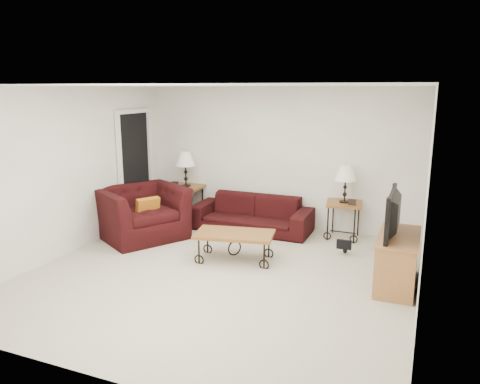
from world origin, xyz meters
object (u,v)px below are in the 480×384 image
object	(u,v)px
tv_stand	(397,261)
television	(399,213)
coffee_table	(235,247)
side_table_left	(186,203)
side_table_right	(343,220)
lamp_left	(186,169)
backpack	(346,240)
lamp_right	(345,184)
sofa	(252,214)
armchair	(142,213)

from	to	relation	value
tv_stand	television	bearing A→B (deg)	180.00
coffee_table	television	size ratio (longest dim) A/B	1.13
side_table_left	side_table_right	size ratio (longest dim) A/B	1.06
lamp_left	television	world-z (taller)	lamp_left
tv_stand	backpack	xyz separation A→B (m)	(-0.80, 0.93, -0.12)
lamp_right	tv_stand	bearing A→B (deg)	-59.84
lamp_right	television	distance (m)	1.93
sofa	coffee_table	xyz separation A→B (m)	(0.29, -1.47, -0.09)
coffee_table	tv_stand	world-z (taller)	tv_stand
side_table_left	lamp_left	bearing A→B (deg)	0.00
side_table_right	lamp_left	distance (m)	3.06
side_table_left	armchair	size ratio (longest dim) A/B	0.49
sofa	television	xyz separation A→B (m)	(2.53, -1.49, 0.65)
sofa	side_table_left	xyz separation A→B (m)	(-1.41, 0.18, 0.02)
coffee_table	lamp_right	bearing A→B (deg)	52.10
sofa	tv_stand	bearing A→B (deg)	-30.38
side_table_left	lamp_right	distance (m)	3.04
side_table_left	television	world-z (taller)	television
sofa	side_table_right	xyz separation A→B (m)	(1.58, 0.18, 0.00)
backpack	tv_stand	bearing A→B (deg)	-33.05
lamp_left	coffee_table	distance (m)	2.49
lamp_right	armchair	size ratio (longest dim) A/B	0.47
side_table_right	tv_stand	bearing A→B (deg)	-59.84
side_table_left	tv_stand	bearing A→B (deg)	-22.93
sofa	side_table_right	size ratio (longest dim) A/B	3.38
lamp_left	television	bearing A→B (deg)	-23.03
tv_stand	television	world-z (taller)	television
lamp_left	armchair	size ratio (longest dim) A/B	0.49
television	tv_stand	bearing A→B (deg)	90.00
armchair	sofa	bearing A→B (deg)	-24.73
armchair	backpack	distance (m)	3.35
side_table_right	coffee_table	size ratio (longest dim) A/B	0.55
side_table_left	armchair	xyz separation A→B (m)	(-0.15, -1.26, 0.10)
side_table_left	tv_stand	world-z (taller)	tv_stand
tv_stand	backpack	world-z (taller)	tv_stand
side_table_right	armchair	size ratio (longest dim) A/B	0.47
sofa	armchair	xyz separation A→B (m)	(-1.56, -1.08, 0.12)
sofa	backpack	world-z (taller)	sofa
side_table_right	armchair	bearing A→B (deg)	-158.06
lamp_left	tv_stand	size ratio (longest dim) A/B	0.59
coffee_table	backpack	size ratio (longest dim) A/B	2.59
sofa	tv_stand	world-z (taller)	tv_stand
sofa	side_table_left	size ratio (longest dim) A/B	3.20
sofa	tv_stand	xyz separation A→B (m)	(2.55, -1.49, 0.03)
side_table_right	lamp_left	xyz separation A→B (m)	(-2.98, 0.00, 0.67)
lamp_left	backpack	distance (m)	3.33
side_table_left	backpack	world-z (taller)	side_table_left
tv_stand	backpack	size ratio (longest dim) A/B	2.55
side_table_right	tv_stand	distance (m)	1.94
side_table_left	lamp_right	world-z (taller)	lamp_right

